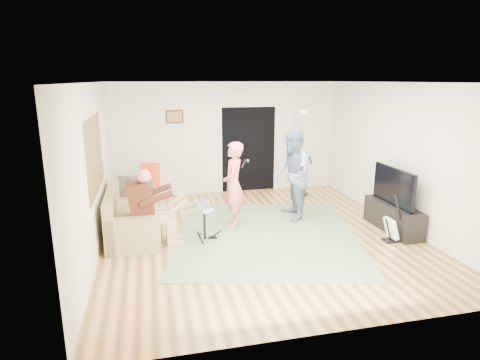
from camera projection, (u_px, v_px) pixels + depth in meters
name	position (u px, v px, depth m)	size (l,w,h in m)	color
floor	(259.00, 235.00, 7.30)	(6.00, 6.00, 0.00)	brown
walls	(260.00, 162.00, 6.98)	(5.50, 6.00, 2.70)	beige
ceiling	(261.00, 82.00, 6.65)	(6.00, 6.00, 0.00)	white
window_blinds	(95.00, 155.00, 6.52)	(2.05, 2.05, 0.00)	brown
doorway	(249.00, 150.00, 10.00)	(2.10, 2.10, 0.00)	black
picture_frame	(175.00, 117.00, 9.40)	(0.42, 0.03, 0.32)	#3F2314
area_rug	(266.00, 235.00, 7.27)	(3.18, 3.60, 0.02)	#567648
sofa	(129.00, 218.00, 7.33)	(0.88, 2.13, 0.86)	#99844C
drummer	(153.00, 216.00, 6.75)	(0.86, 0.48, 1.32)	#492014
drum_kit	(205.00, 224.00, 7.00)	(0.37, 0.65, 0.67)	black
singer	(233.00, 185.00, 7.55)	(0.59, 0.39, 1.63)	#FF6E72
microphone	(244.00, 164.00, 7.50)	(0.06, 0.06, 0.24)	black
guitarist	(292.00, 175.00, 7.92)	(0.89, 0.69, 1.83)	slate
guitar_held	(302.00, 158.00, 7.89)	(0.12, 0.60, 0.26)	white
guitar_spare	(391.00, 228.00, 6.94)	(0.31, 0.28, 0.85)	black
torchiere_lamp	(302.00, 137.00, 9.50)	(0.37, 0.37, 2.06)	black
dining_chair	(149.00, 195.00, 8.53)	(0.53, 0.55, 1.02)	tan
tv_cabinet	(393.00, 217.00, 7.48)	(0.40, 1.40, 0.50)	black
television	(394.00, 186.00, 7.32)	(0.06, 1.20, 0.69)	black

